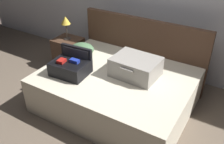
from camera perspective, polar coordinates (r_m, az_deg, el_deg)
ground_plane at (r=3.36m, az=-2.57°, el=-11.06°), size 12.00×12.00×0.00m
bed at (r=3.47m, az=0.98°, el=-4.14°), size 1.96×1.52×0.51m
headboard at (r=3.95m, az=6.92°, el=4.83°), size 2.00×0.08×1.03m
hard_case_large at (r=3.26m, az=5.40°, el=1.18°), size 0.60×0.49×0.25m
hard_case_medium at (r=3.34m, az=-9.41°, el=1.33°), size 0.49×0.41×0.33m
pillow_near_headboard at (r=3.83m, az=-6.78°, el=5.23°), size 0.40×0.35×0.17m
nightstand at (r=4.46m, az=-9.79°, el=4.26°), size 0.44×0.40×0.53m
table_lamp at (r=4.23m, az=-10.49°, el=11.19°), size 0.15×0.15×0.40m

